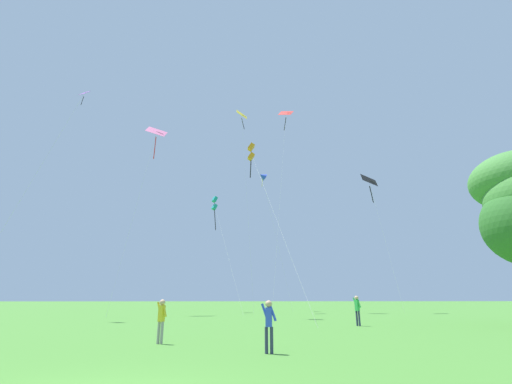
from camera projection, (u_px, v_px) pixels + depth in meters
name	position (u px, v px, depth m)	size (l,w,h in m)	color
kite_yellow_diamond	(242.00, 122.00, 48.65)	(2.31, 5.64, 27.06)	yellow
kite_black_large	(370.00, 185.00, 44.40)	(2.26, 5.40, 16.98)	black
kite_purple_streamer	(76.00, 107.00, 31.65)	(3.64, 6.40, 20.25)	purple
kite_orange_box	(251.00, 153.00, 33.87)	(3.68, 11.20, 16.01)	orange
kite_blue_delta	(263.00, 176.00, 51.74)	(4.03, 5.23, 19.53)	blue
kite_pink_low	(155.00, 139.00, 41.23)	(2.47, 6.74, 21.39)	pink
kite_teal_box	(215.00, 204.00, 46.06)	(4.24, 9.35, 14.48)	teal
kite_red_high	(285.00, 120.00, 49.08)	(4.34, 9.72, 27.41)	red
person_far_back	(269.00, 321.00, 10.63)	(0.49, 0.21, 1.51)	#2D3351
person_with_spool	(357.00, 308.00, 21.09)	(0.37, 0.51, 1.72)	#2D3351
person_foreground_watcher	(161.00, 317.00, 12.84)	(0.46, 0.32, 1.53)	gray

